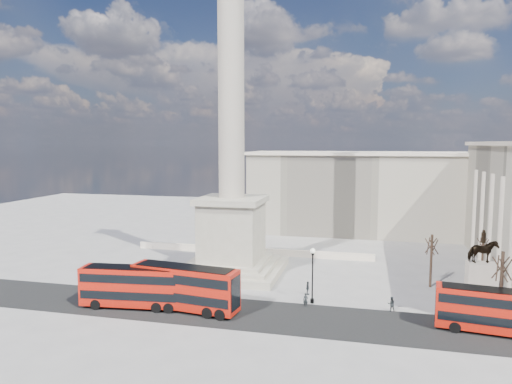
{
  "coord_description": "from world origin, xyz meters",
  "views": [
    {
      "loc": [
        18.14,
        -55.96,
        18.32
      ],
      "look_at": [
        4.55,
        0.63,
        12.11
      ],
      "focal_mm": 32.0,
      "sensor_mm": 36.0,
      "label": 1
    }
  ],
  "objects": [
    {
      "name": "red_bus_b",
      "position": [
        -0.74,
        -10.52,
        2.6
      ],
      "size": [
        12.47,
        4.39,
        4.95
      ],
      "rotation": [
        0.0,
        0.0,
        -0.13
      ],
      "color": "red",
      "rests_on": "ground"
    },
    {
      "name": "bare_tree_far",
      "position": [
        33.58,
        8.74,
        5.18
      ],
      "size": [
        1.61,
        1.61,
        6.57
      ],
      "rotation": [
        0.0,
        0.0,
        -0.22
      ],
      "color": "#332319",
      "rests_on": "ground"
    },
    {
      "name": "nelsons_column",
      "position": [
        0.0,
        5.0,
        12.92
      ],
      "size": [
        14.0,
        14.0,
        49.85
      ],
      "color": "#B1A994",
      "rests_on": "ground"
    },
    {
      "name": "pedestrian_crossing",
      "position": [
        11.7,
        -2.2,
        0.83
      ],
      "size": [
        0.57,
        1.03,
        1.67
      ],
      "primitive_type": "imported",
      "rotation": [
        0.0,
        0.0,
        1.75
      ],
      "color": "black",
      "rests_on": "ground"
    },
    {
      "name": "red_bus_c",
      "position": [
        30.75,
        -9.38,
        2.29
      ],
      "size": [
        11.01,
        3.86,
        4.37
      ],
      "rotation": [
        0.0,
        0.0,
        -0.13
      ],
      "color": "red",
      "rests_on": "ground"
    },
    {
      "name": "bare_tree_near",
      "position": [
        31.46,
        -7.85,
        6.45
      ],
      "size": [
        1.87,
        1.87,
        8.19
      ],
      "rotation": [
        0.0,
        0.0,
        -0.02
      ],
      "color": "#332319",
      "rests_on": "ground"
    },
    {
      "name": "building_northeast",
      "position": [
        20.0,
        40.0,
        8.32
      ],
      "size": [
        51.0,
        17.0,
        16.6
      ],
      "color": "beige",
      "rests_on": "ground"
    },
    {
      "name": "bare_tree_mid",
      "position": [
        26.6,
        4.5,
        5.64
      ],
      "size": [
        1.89,
        1.89,
        7.15
      ],
      "rotation": [
        0.0,
        0.0,
        -0.01
      ],
      "color": "#332319",
      "rests_on": "ground"
    },
    {
      "name": "balustrade_wall",
      "position": [
        0.0,
        16.0,
        0.55
      ],
      "size": [
        40.0,
        0.6,
        1.1
      ],
      "primitive_type": "cube",
      "color": "beige",
      "rests_on": "ground"
    },
    {
      "name": "ground",
      "position": [
        0.0,
        0.0,
        0.0
      ],
      "size": [
        180.0,
        180.0,
        0.0
      ],
      "primitive_type": "plane",
      "color": "gray",
      "rests_on": "ground"
    },
    {
      "name": "pedestrian_standing",
      "position": [
        21.29,
        -5.51,
        0.82
      ],
      "size": [
        0.89,
        0.75,
        1.64
      ],
      "primitive_type": "imported",
      "rotation": [
        0.0,
        0.0,
        3.31
      ],
      "color": "black",
      "rests_on": "ground"
    },
    {
      "name": "equestrian_statue",
      "position": [
        31.7,
        0.79,
        2.91
      ],
      "size": [
        4.01,
        3.01,
        8.35
      ],
      "color": "beige",
      "rests_on": "ground"
    },
    {
      "name": "victorian_lamp",
      "position": [
        12.55,
        -4.94,
        3.77
      ],
      "size": [
        0.55,
        0.55,
        6.4
      ],
      "rotation": [
        0.0,
        0.0,
        -0.39
      ],
      "color": "black",
      "rests_on": "ground"
    },
    {
      "name": "red_bus_a",
      "position": [
        -6.81,
        -11.07,
        2.44
      ],
      "size": [
        11.67,
        3.77,
        4.65
      ],
      "rotation": [
        0.0,
        0.0,
        0.1
      ],
      "color": "red",
      "rests_on": "ground"
    },
    {
      "name": "asphalt_road",
      "position": [
        5.0,
        -10.0,
        0.0
      ],
      "size": [
        120.0,
        9.0,
        0.01
      ],
      "primitive_type": "cube",
      "color": "black",
      "rests_on": "ground"
    },
    {
      "name": "pedestrian_walking",
      "position": [
        12.0,
        -6.5,
        0.81
      ],
      "size": [
        0.65,
        0.49,
        1.61
      ],
      "primitive_type": "imported",
      "rotation": [
        0.0,
        0.0,
        -0.2
      ],
      "color": "black",
      "rests_on": "ground"
    }
  ]
}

